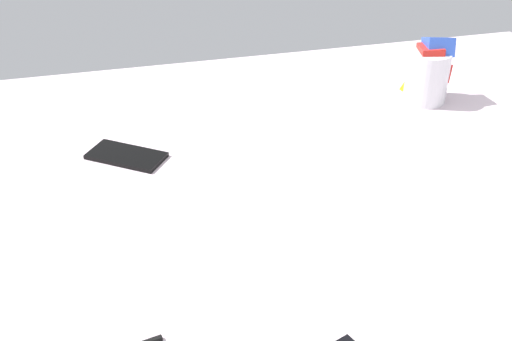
% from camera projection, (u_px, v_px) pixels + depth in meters
% --- Properties ---
extents(bed_mattress, '(1.80, 1.40, 0.18)m').
position_uv_depth(bed_mattress, '(250.00, 279.00, 1.04)').
color(bed_mattress, silver).
rests_on(bed_mattress, ground).
extents(snack_cup, '(0.10, 0.10, 0.15)m').
position_uv_depth(snack_cup, '(428.00, 73.00, 1.36)').
color(snack_cup, silver).
rests_on(snack_cup, bed_mattress).
extents(cell_phone, '(0.15, 0.14, 0.01)m').
position_uv_depth(cell_phone, '(126.00, 156.00, 1.18)').
color(cell_phone, black).
rests_on(cell_phone, bed_mattress).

